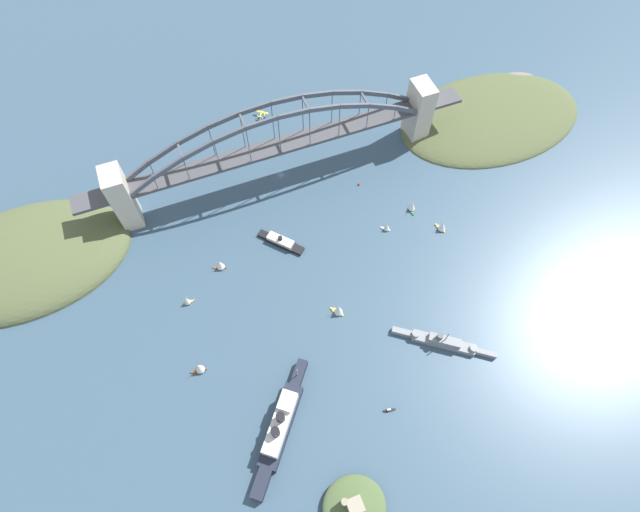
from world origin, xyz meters
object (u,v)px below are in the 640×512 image
at_px(naval_cruiser, 443,342).
at_px(small_boat_0, 387,227).
at_px(small_boat_1, 187,300).
at_px(small_boat_6, 220,265).
at_px(ocean_liner, 281,425).
at_px(harbor_arch_bridge, 278,149).
at_px(small_boat_5, 412,206).
at_px(small_boat_2, 442,226).
at_px(channel_marker_buoy, 359,184).
at_px(fort_island_mid_harbor, 354,507).
at_px(harbor_ferry_steamer, 281,242).
at_px(small_boat_7, 389,410).
at_px(small_boat_3, 339,310).
at_px(small_boat_4, 199,368).
at_px(seaplane_taxiing_near_bridge, 261,114).

bearing_deg(naval_cruiser, small_boat_0, -92.18).
bearing_deg(small_boat_1, small_boat_6, -147.31).
xyz_separation_m(ocean_liner, naval_cruiser, (-108.67, -11.51, -3.38)).
xyz_separation_m(harbor_arch_bridge, small_boat_5, (-76.45, 64.12, -23.99)).
xyz_separation_m(naval_cruiser, small_boat_1, (139.24, -83.60, 0.97)).
bearing_deg(small_boat_1, harbor_arch_bridge, -139.15).
relative_size(small_boat_2, channel_marker_buoy, 3.35).
relative_size(fort_island_mid_harbor, small_boat_1, 3.82).
bearing_deg(harbor_ferry_steamer, small_boat_1, 16.41).
bearing_deg(small_boat_7, ocean_liner, -12.25).
bearing_deg(small_boat_7, small_boat_1, -49.76).
bearing_deg(small_boat_3, small_boat_1, -25.30).
height_order(naval_cruiser, small_boat_6, naval_cruiser).
bearing_deg(fort_island_mid_harbor, naval_cruiser, -143.61).
bearing_deg(small_boat_1, small_boat_0, -178.08).
xyz_separation_m(naval_cruiser, fort_island_mid_harbor, (86.29, 63.59, 1.33)).
height_order(naval_cruiser, small_boat_3, naval_cruiser).
relative_size(harbor_arch_bridge, naval_cruiser, 5.26).
distance_m(harbor_ferry_steamer, channel_marker_buoy, 74.81).
bearing_deg(harbor_arch_bridge, small_boat_4, 52.95).
bearing_deg(small_boat_6, small_boat_0, 173.86).
distance_m(ocean_liner, small_boat_2, 170.96).
height_order(harbor_arch_bridge, small_boat_2, harbor_arch_bridge).
bearing_deg(harbor_arch_bridge, small_boat_5, 140.01).
bearing_deg(channel_marker_buoy, small_boat_5, 127.73).
height_order(harbor_ferry_steamer, small_boat_1, small_boat_1).
bearing_deg(small_boat_4, ocean_liner, 124.83).
xyz_separation_m(small_boat_7, channel_marker_buoy, (-48.55, -156.08, 0.24)).
bearing_deg(small_boat_6, small_boat_4, 64.36).
distance_m(naval_cruiser, small_boat_6, 150.99).
bearing_deg(small_boat_5, fort_island_mid_harbor, 54.79).
relative_size(small_boat_1, small_boat_5, 1.01).
distance_m(small_boat_3, channel_marker_buoy, 103.57).
height_order(seaplane_taxiing_near_bridge, small_boat_5, small_boat_5).
distance_m(ocean_liner, seaplane_taxiing_near_bridge, 243.75).
xyz_separation_m(small_boat_2, small_boat_5, (11.77, -22.85, -0.18)).
distance_m(small_boat_0, small_boat_2, 38.29).
height_order(ocean_liner, harbor_ferry_steamer, ocean_liner).
xyz_separation_m(harbor_arch_bridge, small_boat_6, (63.20, 60.64, -23.63)).
distance_m(harbor_ferry_steamer, small_boat_3, 64.49).
bearing_deg(small_boat_3, small_boat_7, 93.58).
relative_size(seaplane_taxiing_near_bridge, small_boat_5, 1.13).
relative_size(small_boat_6, small_boat_7, 1.33).
height_order(harbor_arch_bridge, fort_island_mid_harbor, harbor_arch_bridge).
bearing_deg(small_boat_3, small_boat_2, -160.41).
relative_size(ocean_liner, small_boat_6, 7.00).
xyz_separation_m(fort_island_mid_harbor, seaplane_taxiing_near_bridge, (-42.18, -287.09, -2.08)).
bearing_deg(small_boat_6, channel_marker_buoy, -164.98).
height_order(ocean_liner, small_boat_6, ocean_liner).
relative_size(small_boat_1, small_boat_4, 0.79).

